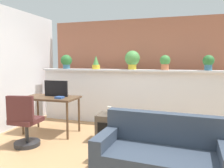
% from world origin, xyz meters
% --- Properties ---
extents(ground_plane, '(12.00, 12.00, 0.00)m').
position_xyz_m(ground_plane, '(0.00, 0.00, 0.00)').
color(ground_plane, tan).
extents(divider_wall, '(4.38, 0.16, 1.24)m').
position_xyz_m(divider_wall, '(0.00, 2.00, 0.62)').
color(divider_wall, silver).
rests_on(divider_wall, ground).
extents(plant_shelf, '(4.38, 0.30, 0.04)m').
position_xyz_m(plant_shelf, '(0.00, 1.96, 1.26)').
color(plant_shelf, silver).
rests_on(plant_shelf, divider_wall).
extents(brick_wall_behind, '(4.38, 0.10, 2.50)m').
position_xyz_m(brick_wall_behind, '(0.00, 2.60, 1.25)').
color(brick_wall_behind, '#AD664C').
rests_on(brick_wall_behind, ground).
extents(potted_plant_0, '(0.27, 0.27, 0.34)m').
position_xyz_m(potted_plant_0, '(-1.61, 1.97, 1.46)').
color(potted_plant_0, '#386B84').
rests_on(potted_plant_0, plant_shelf).
extents(potted_plant_1, '(0.18, 0.18, 0.32)m').
position_xyz_m(potted_plant_1, '(-0.82, 1.95, 1.42)').
color(potted_plant_1, gold).
rests_on(potted_plant_1, plant_shelf).
extents(potted_plant_2, '(0.34, 0.34, 0.42)m').
position_xyz_m(potted_plant_2, '(0.05, 2.00, 1.51)').
color(potted_plant_2, gold).
rests_on(potted_plant_2, plant_shelf).
extents(potted_plant_3, '(0.23, 0.23, 0.32)m').
position_xyz_m(potted_plant_3, '(0.77, 1.99, 1.45)').
color(potted_plant_3, '#C66B42').
rests_on(potted_plant_3, plant_shelf).
extents(potted_plant_4, '(0.23, 0.23, 0.31)m').
position_xyz_m(potted_plant_4, '(1.63, 1.95, 1.45)').
color(potted_plant_4, '#386B84').
rests_on(potted_plant_4, plant_shelf).
extents(desk, '(1.10, 0.60, 0.75)m').
position_xyz_m(desk, '(-1.41, 0.94, 0.67)').
color(desk, brown).
rests_on(desk, ground).
extents(tv_monitor, '(0.52, 0.04, 0.32)m').
position_xyz_m(tv_monitor, '(-1.33, 1.02, 0.91)').
color(tv_monitor, black).
rests_on(tv_monitor, desk).
extents(office_chair, '(0.48, 0.49, 0.91)m').
position_xyz_m(office_chair, '(-1.43, 0.15, 0.39)').
color(office_chair, '#262628').
rests_on(office_chair, ground).
extents(side_cube_shelf, '(0.40, 0.41, 0.50)m').
position_xyz_m(side_cube_shelf, '(-0.15, 0.85, 0.25)').
color(side_cube_shelf, '#4C4238').
rests_on(side_cube_shelf, ground).
extents(vase_on_shelf, '(0.08, 0.08, 0.14)m').
position_xyz_m(vase_on_shelf, '(-0.14, 0.87, 0.57)').
color(vase_on_shelf, silver).
rests_on(vase_on_shelf, side_cube_shelf).
extents(book_on_desk, '(0.15, 0.14, 0.04)m').
position_xyz_m(book_on_desk, '(-1.14, 0.81, 0.77)').
color(book_on_desk, '#2D4C8C').
rests_on(book_on_desk, desk).
extents(couch, '(1.61, 0.86, 0.80)m').
position_xyz_m(couch, '(0.89, -0.26, 0.28)').
color(couch, '#333D4C').
rests_on(couch, ground).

